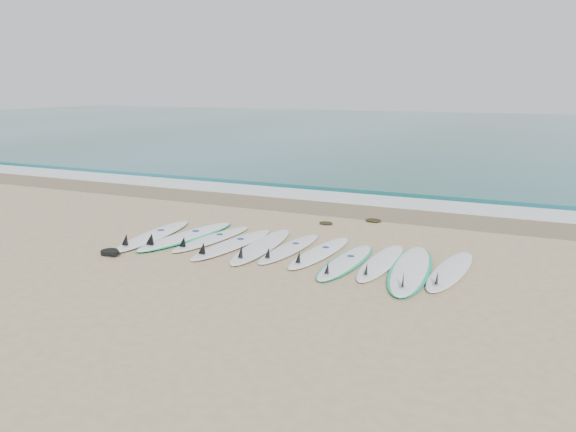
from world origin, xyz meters
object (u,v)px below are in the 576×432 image
at_px(surfboard_0, 152,235).
at_px(surfboard_10, 450,271).
at_px(leash_coil, 110,252).
at_px(surfboard_5, 289,248).

xyz_separation_m(surfboard_0, surfboard_10, (6.07, 0.21, -0.01)).
xyz_separation_m(surfboard_0, leash_coil, (0.02, -1.29, -0.01)).
height_order(surfboard_5, surfboard_10, surfboard_10).
distance_m(surfboard_0, leash_coil, 1.29).
xyz_separation_m(surfboard_10, leash_coil, (-6.06, -1.50, -0.01)).
height_order(surfboard_0, surfboard_10, surfboard_0).
relative_size(surfboard_0, leash_coil, 5.99).
xyz_separation_m(surfboard_0, surfboard_5, (3.01, 0.33, -0.01)).
xyz_separation_m(surfboard_5, leash_coil, (-2.99, -1.62, -0.00)).
distance_m(surfboard_0, surfboard_5, 3.02).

